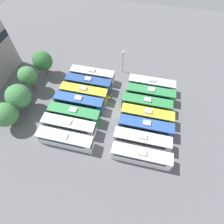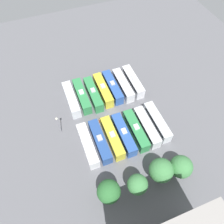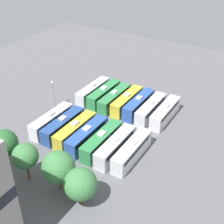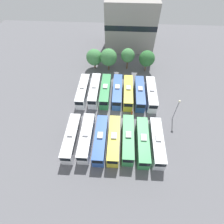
{
  "view_description": "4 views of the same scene",
  "coord_description": "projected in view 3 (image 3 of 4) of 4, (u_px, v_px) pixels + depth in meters",
  "views": [
    {
      "loc": [
        -22.64,
        -5.14,
        34.4
      ],
      "look_at": [
        -1.98,
        -0.41,
        3.45
      ],
      "focal_mm": 28.0,
      "sensor_mm": 36.0,
      "label": 1
    },
    {
      "loc": [
        12.64,
        32.22,
        50.4
      ],
      "look_at": [
        0.59,
        1.07,
        2.88
      ],
      "focal_mm": 35.0,
      "sensor_mm": 36.0,
      "label": 2
    },
    {
      "loc": [
        -29.64,
        47.77,
        37.79
      ],
      "look_at": [
        -0.14,
        -1.05,
        2.49
      ],
      "focal_mm": 50.0,
      "sensor_mm": 36.0,
      "label": 3
    },
    {
      "loc": [
        0.73,
        -28.49,
        35.68
      ],
      "look_at": [
        -0.95,
        -0.38,
        2.47
      ],
      "focal_mm": 28.0,
      "sensor_mm": 36.0,
      "label": 4
    }
  ],
  "objects": [
    {
      "name": "bus_8",
      "position": [
        115.0,
        146.0,
        58.04
      ],
      "size": [
        2.51,
        11.53,
        3.7
      ],
      "color": "silver",
      "rests_on": "ground_plane"
    },
    {
      "name": "bus_10",
      "position": [
        87.0,
        135.0,
        60.94
      ],
      "size": [
        2.51,
        11.53,
        3.7
      ],
      "color": "#2D56A8",
      "rests_on": "ground_plane"
    },
    {
      "name": "tree_0",
      "position": [
        80.0,
        184.0,
        46.65
      ],
      "size": [
        5.14,
        5.14,
        6.64
      ],
      "color": "brown",
      "rests_on": "ground_plane"
    },
    {
      "name": "bus_3",
      "position": [
        127.0,
        101.0,
        72.46
      ],
      "size": [
        2.51,
        11.53,
        3.7
      ],
      "color": "gold",
      "rests_on": "ground_plane"
    },
    {
      "name": "bus_7",
      "position": [
        132.0,
        151.0,
        56.93
      ],
      "size": [
        2.51,
        11.53,
        3.7
      ],
      "color": "silver",
      "rests_on": "ground_plane"
    },
    {
      "name": "bus_0",
      "position": [
        165.0,
        112.0,
        68.22
      ],
      "size": [
        2.51,
        11.53,
        3.7
      ],
      "color": "silver",
      "rests_on": "ground_plane"
    },
    {
      "name": "tree_1",
      "position": [
        58.0,
        167.0,
        48.92
      ],
      "size": [
        5.39,
        5.39,
        7.37
      ],
      "color": "brown",
      "rests_on": "ground_plane"
    },
    {
      "name": "bus_11",
      "position": [
        75.0,
        130.0,
        62.42
      ],
      "size": [
        2.51,
        11.53,
        3.7
      ],
      "color": "gold",
      "rests_on": "ground_plane"
    },
    {
      "name": "worker_person",
      "position": [
        90.0,
        118.0,
        68.29
      ],
      "size": [
        0.36,
        0.36,
        1.61
      ],
      "color": "#CC4C19",
      "rests_on": "ground_plane"
    },
    {
      "name": "tree_3",
      "position": [
        4.0,
        143.0,
        54.2
      ],
      "size": [
        4.98,
        4.98,
        7.13
      ],
      "color": "brown",
      "rests_on": "ground_plane"
    },
    {
      "name": "bus_1",
      "position": [
        151.0,
        109.0,
        69.51
      ],
      "size": [
        2.51,
        11.53,
        3.7
      ],
      "color": "silver",
      "rests_on": "ground_plane"
    },
    {
      "name": "tree_2",
      "position": [
        25.0,
        156.0,
        50.73
      ],
      "size": [
        4.38,
        4.38,
        7.18
      ],
      "color": "brown",
      "rests_on": "ground_plane"
    },
    {
      "name": "bus_5",
      "position": [
        104.0,
        94.0,
        75.34
      ],
      "size": [
        2.51,
        11.53,
        3.7
      ],
      "color": "#338C4C",
      "rests_on": "ground_plane"
    },
    {
      "name": "bus_12",
      "position": [
        63.0,
        125.0,
        63.97
      ],
      "size": [
        2.51,
        11.53,
        3.7
      ],
      "color": "#284C93",
      "rests_on": "ground_plane"
    },
    {
      "name": "bus_9",
      "position": [
        102.0,
        141.0,
        59.45
      ],
      "size": [
        2.51,
        11.53,
        3.7
      ],
      "color": "#338C4C",
      "rests_on": "ground_plane"
    },
    {
      "name": "light_pole",
      "position": [
        53.0,
        89.0,
        71.39
      ],
      "size": [
        0.6,
        0.6,
        6.75
      ],
      "color": "gray",
      "rests_on": "ground_plane"
    },
    {
      "name": "bus_2",
      "position": [
        139.0,
        104.0,
        71.19
      ],
      "size": [
        2.51,
        11.53,
        3.7
      ],
      "color": "#2D56A8",
      "rests_on": "ground_plane"
    },
    {
      "name": "ground_plane",
      "position": [
        109.0,
        124.0,
        67.69
      ],
      "size": [
        113.86,
        113.86,
        0.0
      ],
      "primitive_type": "plane",
      "color": "slate"
    },
    {
      "name": "bus_6",
      "position": [
        93.0,
        91.0,
        76.68
      ],
      "size": [
        2.51,
        11.53,
        3.7
      ],
      "color": "silver",
      "rests_on": "ground_plane"
    },
    {
      "name": "bus_13",
      "position": [
        52.0,
        121.0,
        65.41
      ],
      "size": [
        2.51,
        11.53,
        3.7
      ],
      "color": "silver",
      "rests_on": "ground_plane"
    },
    {
      "name": "bus_4",
      "position": [
        114.0,
        98.0,
        73.51
      ],
      "size": [
        2.51,
        11.53,
        3.7
      ],
      "color": "#338C4C",
      "rests_on": "ground_plane"
    }
  ]
}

